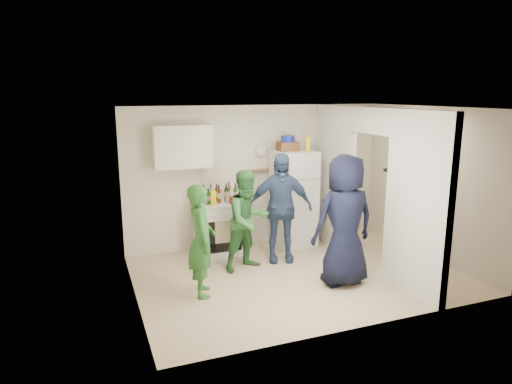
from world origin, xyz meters
TOP-DOWN VIEW (x-y plane):
  - floor at (0.00, 0.00)m, footprint 4.80×4.80m
  - wall_back at (0.00, 1.70)m, footprint 4.80×0.00m
  - wall_front at (0.00, -1.70)m, footprint 4.80×0.00m
  - wall_left at (-2.40, 0.00)m, footprint 0.00×3.40m
  - wall_right at (2.40, 0.00)m, footprint 0.00×3.40m
  - ceiling at (0.00, 0.00)m, footprint 4.80×4.80m
  - partition_pier_back at (1.20, 1.10)m, footprint 0.12×1.20m
  - partition_pier_front at (1.20, -1.10)m, footprint 0.12×1.20m
  - partition_header at (1.20, 0.00)m, footprint 0.12×1.00m
  - stove at (-0.87, 1.37)m, footprint 0.76×0.63m
  - upper_cabinet at (-1.40, 1.52)m, footprint 0.95×0.34m
  - fridge at (0.54, 1.34)m, footprint 0.71×0.69m
  - wicker_basket at (0.44, 1.39)m, footprint 0.35×0.25m
  - blue_bowl at (0.44, 1.39)m, footprint 0.24×0.24m
  - yellow_cup_stack_top at (0.76, 1.24)m, footprint 0.09×0.09m
  - wall_clock at (0.05, 1.68)m, footprint 0.22×0.02m
  - spice_shelf at (0.00, 1.65)m, footprint 0.35×0.08m
  - nook_window at (2.38, 0.20)m, footprint 0.03×0.70m
  - nook_window_frame at (2.36, 0.20)m, footprint 0.04×0.76m
  - nook_valance at (2.34, 0.20)m, footprint 0.04×0.82m
  - yellow_cup_stack_stove at (-0.99, 1.15)m, footprint 0.09×0.09m
  - red_cup at (-0.65, 1.17)m, footprint 0.09×0.09m
  - person_green_left at (-1.53, -0.13)m, footprint 0.46×0.62m
  - person_green_center at (-0.62, 0.53)m, footprint 0.90×0.79m
  - person_denim at (-0.02, 0.68)m, footprint 1.12×0.70m
  - person_navy at (0.46, -0.50)m, footprint 0.93×0.61m
  - person_nook at (1.90, 0.09)m, footprint 1.12×1.26m
  - bottle_a at (-1.14, 1.48)m, footprint 0.06×0.06m
  - bottle_b at (-1.04, 1.28)m, footprint 0.07×0.07m
  - bottle_c at (-0.94, 1.50)m, footprint 0.06×0.06m
  - bottle_d at (-0.85, 1.31)m, footprint 0.07×0.07m
  - bottle_e at (-0.79, 1.56)m, footprint 0.07×0.07m
  - bottle_f at (-0.70, 1.40)m, footprint 0.07×0.07m
  - bottle_g at (-0.62, 1.50)m, footprint 0.07×0.07m
  - bottle_h at (-1.18, 1.25)m, footprint 0.08×0.08m
  - bottle_i at (-0.84, 1.48)m, footprint 0.06×0.06m
  - bottle_j at (-0.57, 1.28)m, footprint 0.07×0.07m
  - bottle_k at (-1.08, 1.42)m, footprint 0.07×0.07m
  - bottle_l at (-0.72, 1.25)m, footprint 0.08×0.08m

SIDE VIEW (x-z plane):
  - floor at x=0.00m, z-range 0.00..0.00m
  - stove at x=-0.87m, z-range 0.00..0.90m
  - person_green_left at x=-1.53m, z-range 0.00..1.54m
  - person_green_center at x=-0.62m, z-range 0.00..1.57m
  - person_nook at x=1.90m, z-range 0.00..1.70m
  - fridge at x=0.54m, z-range 0.00..1.72m
  - person_denim at x=-0.02m, z-range 0.00..1.78m
  - person_navy at x=0.46m, z-range 0.00..1.89m
  - red_cup at x=-0.65m, z-range 0.90..1.02m
  - yellow_cup_stack_stove at x=-0.99m, z-range 0.90..1.15m
  - bottle_e at x=-0.79m, z-range 0.90..1.15m
  - bottle_l at x=-0.72m, z-range 0.90..1.16m
  - bottle_a at x=-1.14m, z-range 0.90..1.16m
  - bottle_b at x=-1.04m, z-range 0.90..1.17m
  - bottle_i at x=-0.84m, z-range 0.90..1.20m
  - bottle_c at x=-0.94m, z-range 0.90..1.20m
  - bottle_f at x=-0.70m, z-range 0.90..1.20m
  - bottle_k at x=-1.08m, z-range 0.90..1.21m
  - bottle_g at x=-0.62m, z-range 0.90..1.21m
  - bottle_d at x=-0.85m, z-range 0.90..1.21m
  - bottle_j at x=-0.57m, z-range 0.90..1.22m
  - bottle_h at x=-1.18m, z-range 0.90..1.23m
  - wall_back at x=0.00m, z-range -1.15..3.65m
  - wall_front at x=0.00m, z-range -1.15..3.65m
  - wall_left at x=-2.40m, z-range -0.45..2.95m
  - wall_right at x=2.40m, z-range -0.45..2.95m
  - partition_pier_back at x=1.20m, z-range 0.00..2.50m
  - partition_pier_front at x=1.20m, z-range 0.00..2.50m
  - spice_shelf at x=0.00m, z-range 1.34..1.36m
  - nook_window at x=2.38m, z-range 1.25..2.05m
  - nook_window_frame at x=2.36m, z-range 1.22..2.08m
  - wall_clock at x=0.05m, z-range 1.59..1.81m
  - wicker_basket at x=0.44m, z-range 1.72..1.87m
  - yellow_cup_stack_top at x=0.76m, z-range 1.72..1.97m
  - upper_cabinet at x=-1.40m, z-range 1.50..2.20m
  - blue_bowl at x=0.44m, z-range 1.87..1.98m
  - nook_valance at x=2.34m, z-range 1.91..2.09m
  - partition_header at x=1.20m, z-range 2.10..2.50m
  - ceiling at x=0.00m, z-range 2.50..2.50m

